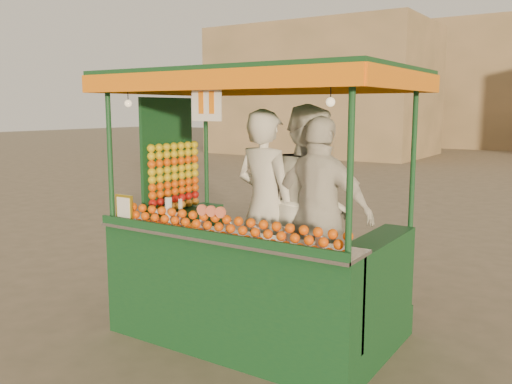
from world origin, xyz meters
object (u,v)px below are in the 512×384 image
Objects in this scene: juice_cart at (247,253)px; vendor_right at (321,214)px; vendor_left at (265,205)px; vendor_middle at (310,202)px.

juice_cart reaches higher than vendor_right.
vendor_middle is at bearing -138.70° from vendor_left.
juice_cart is at bearing 111.71° from vendor_middle.
vendor_right is at bearing -170.27° from vendor_left.
vendor_middle reaches higher than vendor_right.
vendor_left is 0.98× the size of vendor_middle.
vendor_left is at bearing 86.39° from vendor_middle.
juice_cart reaches higher than vendor_middle.
vendor_right is at bearing 30.87° from juice_cart.
vendor_right is (0.60, 0.36, 0.39)m from juice_cart.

